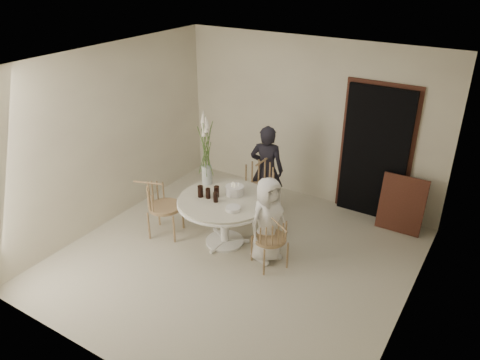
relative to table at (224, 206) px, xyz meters
The scene contains 18 objects.
ground 0.75m from the table, 35.54° to the right, with size 4.50×4.50×0.00m, color beige.
room_shell 1.09m from the table, 35.54° to the right, with size 4.50×4.50×4.50m.
doorway 2.49m from the table, 52.29° to the left, with size 1.00×0.10×2.10m, color black.
door_trim 2.53m from the table, 52.85° to the left, with size 1.12×0.03×2.22m, color #57281D.
table is the anchor object (origin of this frame).
picture_frame 2.68m from the table, 39.48° to the left, with size 0.66×0.04×0.88m, color #57281D.
chair_far 0.88m from the table, 84.71° to the left, with size 0.57×0.61×0.99m.
chair_right 0.92m from the table, 11.24° to the right, with size 0.58×0.57×0.77m.
chair_left 1.04m from the table, 163.25° to the right, with size 0.60×0.57×0.85m.
girl 1.15m from the table, 87.52° to the left, with size 0.54×0.35×1.47m, color black.
boy 0.70m from the table, ahead, with size 0.60×0.39×1.23m, color white.
birthday_cake 0.27m from the table, 75.46° to the left, with size 0.26×0.26×0.18m.
cola_tumbler_a 0.23m from the table, behind, with size 0.08×0.08×0.16m, color black.
cola_tumbler_b 0.23m from the table, 110.48° to the right, with size 0.07×0.07×0.14m, color black.
cola_tumbler_c 0.39m from the table, 158.91° to the right, with size 0.08×0.08×0.17m, color black.
cola_tumbler_d 0.29m from the table, 153.49° to the right, with size 0.07×0.07×0.15m, color black.
plate_stack 0.37m from the table, 36.12° to the right, with size 0.20×0.20×0.05m, color white.
flower_vase 0.85m from the table, 150.98° to the left, with size 0.15×0.15×1.13m.
Camera 1 is at (2.88, -4.52, 3.88)m, focal length 35.00 mm.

